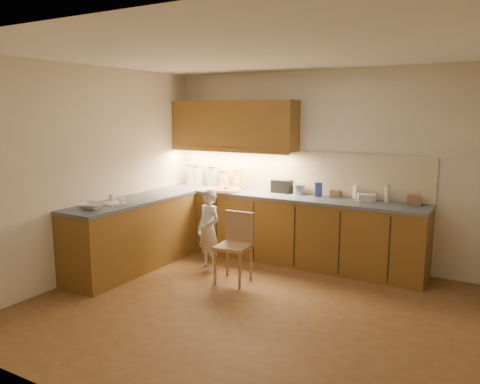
{
  "coord_description": "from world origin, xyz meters",
  "views": [
    {
      "loc": [
        2.21,
        -4.05,
        2.03
      ],
      "look_at": [
        -0.8,
        1.2,
        1.0
      ],
      "focal_mm": 35.0,
      "sensor_mm": 36.0,
      "label": 1
    }
  ],
  "objects_px": {
    "oil_jug": "(238,178)",
    "toaster": "(282,186)",
    "pizza_on_board": "(224,190)",
    "child": "(208,230)",
    "wooden_chair": "(236,242)"
  },
  "relations": [
    {
      "from": "oil_jug",
      "to": "toaster",
      "type": "xyz_separation_m",
      "value": [
        0.69,
        0.02,
        -0.07
      ]
    },
    {
      "from": "pizza_on_board",
      "to": "oil_jug",
      "type": "height_order",
      "value": "oil_jug"
    },
    {
      "from": "pizza_on_board",
      "to": "oil_jug",
      "type": "xyz_separation_m",
      "value": [
        0.08,
        0.26,
        0.14
      ]
    },
    {
      "from": "child",
      "to": "toaster",
      "type": "relative_size",
      "value": 3.76
    },
    {
      "from": "wooden_chair",
      "to": "toaster",
      "type": "relative_size",
      "value": 2.99
    },
    {
      "from": "child",
      "to": "pizza_on_board",
      "type": "bearing_deg",
      "value": 124.53
    },
    {
      "from": "pizza_on_board",
      "to": "toaster",
      "type": "height_order",
      "value": "pizza_on_board"
    },
    {
      "from": "pizza_on_board",
      "to": "child",
      "type": "relative_size",
      "value": 0.47
    },
    {
      "from": "toaster",
      "to": "child",
      "type": "bearing_deg",
      "value": -121.03
    },
    {
      "from": "pizza_on_board",
      "to": "wooden_chair",
      "type": "distance_m",
      "value": 1.24
    },
    {
      "from": "oil_jug",
      "to": "child",
      "type": "bearing_deg",
      "value": -83.14
    },
    {
      "from": "pizza_on_board",
      "to": "oil_jug",
      "type": "bearing_deg",
      "value": 72.29
    },
    {
      "from": "pizza_on_board",
      "to": "toaster",
      "type": "xyz_separation_m",
      "value": [
        0.78,
        0.29,
        0.07
      ]
    },
    {
      "from": "pizza_on_board",
      "to": "wooden_chair",
      "type": "height_order",
      "value": "pizza_on_board"
    },
    {
      "from": "wooden_chair",
      "to": "oil_jug",
      "type": "distance_m",
      "value": 1.45
    }
  ]
}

